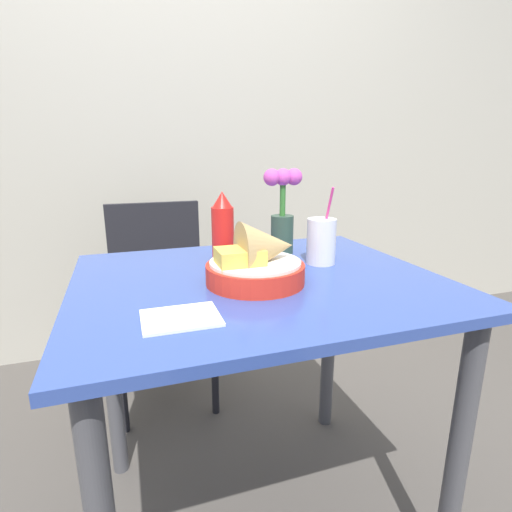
# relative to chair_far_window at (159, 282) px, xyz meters

# --- Properties ---
(wall_window) EXTENTS (7.00, 0.06, 2.60)m
(wall_window) POSITION_rel_chair_far_window_xyz_m (0.19, 0.47, 0.79)
(wall_window) COLOR #B7B2A3
(wall_window) RESTS_ON ground_plane
(dining_table) EXTENTS (0.90, 0.75, 0.75)m
(dining_table) POSITION_rel_chair_far_window_xyz_m (0.19, -0.79, 0.12)
(dining_table) COLOR #334C9E
(dining_table) RESTS_ON ground_plane
(chair_far_window) EXTENTS (0.40, 0.40, 0.84)m
(chair_far_window) POSITION_rel_chair_far_window_xyz_m (0.00, 0.00, 0.00)
(chair_far_window) COLOR black
(chair_far_window) RESTS_ON ground_plane
(food_basket) EXTENTS (0.24, 0.24, 0.15)m
(food_basket) POSITION_rel_chair_far_window_xyz_m (0.18, -0.83, 0.30)
(food_basket) COLOR red
(food_basket) RESTS_ON dining_table
(ketchup_bottle) EXTENTS (0.06, 0.06, 0.20)m
(ketchup_bottle) POSITION_rel_chair_far_window_xyz_m (0.15, -0.60, 0.34)
(ketchup_bottle) COLOR red
(ketchup_bottle) RESTS_ON dining_table
(drink_cup) EXTENTS (0.08, 0.08, 0.22)m
(drink_cup) POSITION_rel_chair_far_window_xyz_m (0.40, -0.72, 0.31)
(drink_cup) COLOR silver
(drink_cup) RESTS_ON dining_table
(flower_vase) EXTENTS (0.12, 0.07, 0.26)m
(flower_vase) POSITION_rel_chair_far_window_xyz_m (0.34, -0.58, 0.38)
(flower_vase) COLOR #2D4738
(flower_vase) RESTS_ON dining_table
(napkin) EXTENTS (0.15, 0.12, 0.01)m
(napkin) POSITION_rel_chair_far_window_xyz_m (-0.03, -0.98, 0.25)
(napkin) COLOR white
(napkin) RESTS_ON dining_table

